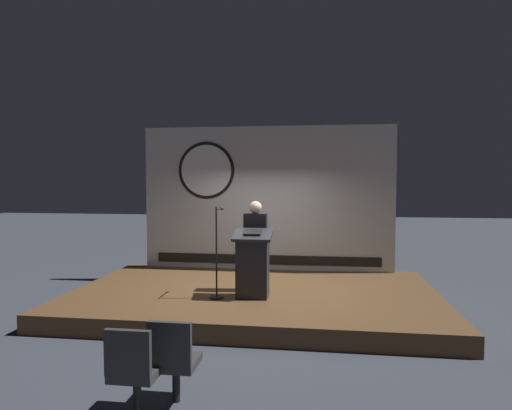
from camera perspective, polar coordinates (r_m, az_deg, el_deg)
The scene contains 8 objects.
ground_plane at distance 8.29m, azimuth -0.18°, elevation -12.63°, with size 40.00×40.00×0.00m, color #383D47.
stage_platform at distance 8.25m, azimuth -0.18°, elevation -11.63°, with size 6.40×4.00×0.30m, color brown.
banner_display at distance 9.82m, azimuth 1.14°, elevation 0.86°, with size 5.44×0.12×3.11m.
podium at distance 7.59m, azimuth -0.42°, elevation -7.52°, with size 0.64×0.49×1.14m.
speaker_person at distance 8.02m, azimuth -0.06°, elevation -5.06°, with size 0.40×0.26×1.59m.
microphone_stand at distance 7.61m, azimuth -4.91°, elevation -7.58°, with size 0.24×0.57×1.52m.
audience_chair_left at distance 4.69m, azimuth -15.22°, elevation -19.08°, with size 0.44×0.45×0.89m.
audience_chair_right at distance 4.83m, azimuth -10.38°, elevation -18.35°, with size 0.44×0.45×0.89m.
Camera 1 is at (1.13, -7.89, 2.27)m, focal length 31.70 mm.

